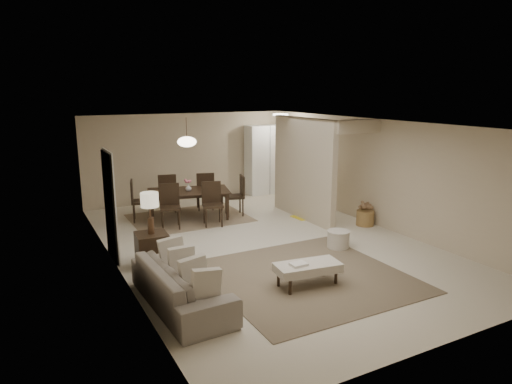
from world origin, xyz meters
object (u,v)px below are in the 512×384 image
wicker_basket (365,218)px  side_table (152,249)px  sofa (181,285)px  ottoman_bench (308,268)px  round_pouf (338,239)px  pantry_cabinet (266,160)px  dining_table (189,205)px

wicker_basket → side_table: bearing=-178.7°
sofa → ottoman_bench: size_ratio=1.98×
wicker_basket → round_pouf: bearing=-147.9°
pantry_cabinet → ottoman_bench: bearing=-113.4°
ottoman_bench → side_table: size_ratio=1.86×
sofa → ottoman_bench: bearing=-100.9°
pantry_cabinet → sofa: bearing=-128.4°
sofa → round_pouf: 3.76m
sofa → round_pouf: bearing=-78.4°
sofa → ottoman_bench: 2.08m
sofa → wicker_basket: sofa is taller
round_pouf → wicker_basket: bearing=32.1°
round_pouf → dining_table: size_ratio=0.23×
side_table → dining_table: bearing=57.9°
ottoman_bench → side_table: side_table is taller
pantry_cabinet → sofa: size_ratio=0.94×
sofa → side_table: bearing=-4.2°
side_table → round_pouf: (3.59, -0.86, -0.12)m
sofa → pantry_cabinet: bearing=-41.0°
sofa → ottoman_bench: (2.06, -0.30, -0.02)m
ottoman_bench → wicker_basket: (3.14, 2.20, -0.13)m
side_table → round_pouf: side_table is taller
side_table → wicker_basket: (5.15, 0.12, -0.13)m
pantry_cabinet → round_pouf: 5.33m
pantry_cabinet → wicker_basket: (0.40, -4.15, -0.87)m
dining_table → ottoman_bench: bearing=-71.1°
ottoman_bench → sofa: bearing=179.1°
pantry_cabinet → wicker_basket: bearing=-84.5°
side_table → round_pouf: bearing=-13.4°
wicker_basket → dining_table: bearing=143.9°
pantry_cabinet → round_pouf: (-1.16, -5.13, -0.87)m
wicker_basket → ottoman_bench: bearing=-145.1°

